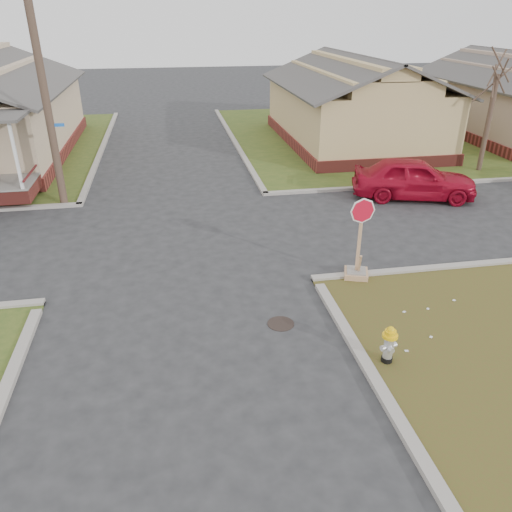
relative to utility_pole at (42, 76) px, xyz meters
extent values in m
plane|color=#27282A|center=(4.20, -8.90, -4.66)|extent=(120.00, 120.00, 0.00)
cylinder|color=black|center=(6.40, -9.40, -4.66)|extent=(0.64, 0.64, 0.01)
cube|color=maroon|center=(14.20, 7.60, -4.36)|extent=(7.20, 11.20, 0.60)
cube|color=#D2B37C|center=(14.20, 7.60, -2.76)|extent=(7.00, 11.00, 2.60)
cube|color=maroon|center=(24.20, 7.60, -4.36)|extent=(7.20, 11.20, 0.60)
cylinder|color=#413125|center=(0.00, 0.00, -0.16)|extent=(0.28, 0.28, 9.00)
cylinder|color=#413125|center=(18.20, 1.30, -2.51)|extent=(0.22, 0.22, 4.20)
cylinder|color=black|center=(8.28, -11.22, -4.56)|extent=(0.24, 0.24, 0.11)
cylinder|color=silver|center=(8.28, -11.22, -4.26)|extent=(0.20, 0.20, 0.49)
sphere|color=silver|center=(8.28, -11.22, -4.01)|extent=(0.20, 0.20, 0.20)
cylinder|color=yellow|center=(8.28, -11.22, -3.97)|extent=(0.32, 0.32, 0.06)
cylinder|color=yellow|center=(8.28, -11.22, -3.89)|extent=(0.24, 0.24, 0.11)
sphere|color=yellow|center=(8.28, -11.22, -3.83)|extent=(0.16, 0.16, 0.16)
cube|color=tan|center=(8.96, -7.53, -4.53)|extent=(0.64, 0.64, 0.15)
cube|color=gray|center=(8.96, -7.53, -4.44)|extent=(0.51, 0.51, 0.04)
cube|color=tan|center=(8.96, -7.53, -3.43)|extent=(0.09, 0.05, 2.16)
cylinder|color=red|center=(8.96, -7.58, -2.66)|extent=(0.58, 0.25, 0.62)
cylinder|color=white|center=(8.96, -7.56, -2.66)|extent=(0.65, 0.28, 0.70)
imported|color=#A90C23|center=(13.46, -1.62, -3.86)|extent=(5.02, 3.08, 1.59)
camera|label=1|loc=(4.09, -19.05, 2.03)|focal=35.00mm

